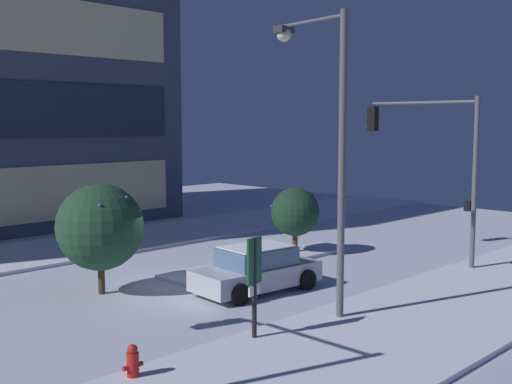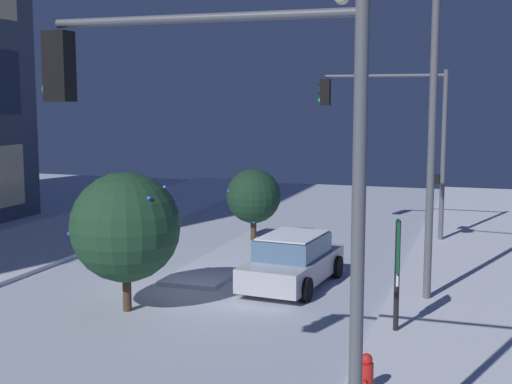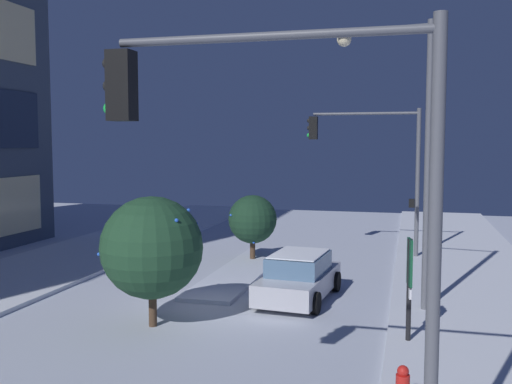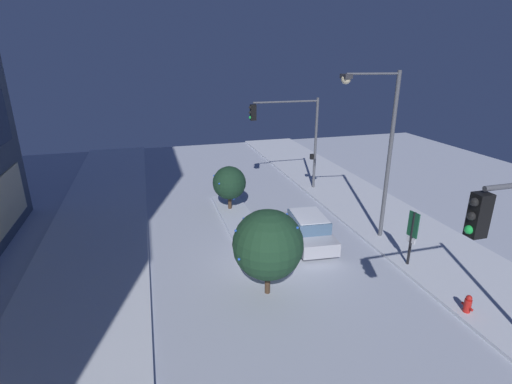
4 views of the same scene
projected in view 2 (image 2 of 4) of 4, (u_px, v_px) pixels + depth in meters
The scene contains 11 objects.
ground at pixel (186, 295), 19.22m from camera, with size 52.00×52.00×0.00m, color silver.
curb_strip_near at pixel (492, 321), 16.74m from camera, with size 52.00×5.20×0.14m, color silver.
median_strip at pixel (239, 254), 24.08m from camera, with size 9.00×1.80×0.14m, color silver.
car_near at pixel (293, 261), 20.15m from camera, with size 4.47×2.31×1.49m.
traffic_light_corner_near_right at pixel (395, 124), 26.20m from camera, with size 0.32×4.83×6.40m.
traffic_light_corner_near_left at pixel (226, 154), 9.40m from camera, with size 0.32×4.73×6.59m.
street_lamp_arched at pixel (406, 96), 18.09m from camera, with size 0.75×2.78×8.41m.
fire_hydrant at pixel (366, 377), 12.54m from camera, with size 0.48×0.26×0.83m.
parking_info_sign at pixel (397, 264), 15.68m from camera, with size 0.55×0.15×2.65m.
decorated_tree_median at pixel (253, 196), 25.86m from camera, with size 2.06×2.01×2.80m.
decorated_tree_left_of_median at pixel (125, 227), 17.52m from camera, with size 2.76×2.76×3.55m.
Camera 2 is at (-17.14, -7.69, 5.32)m, focal length 49.26 mm.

